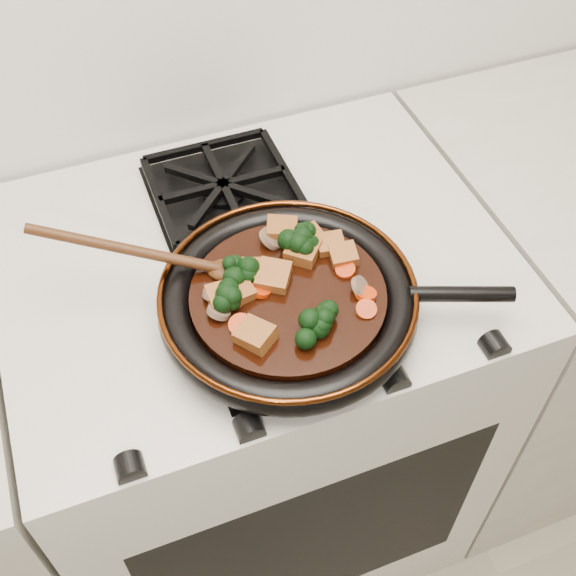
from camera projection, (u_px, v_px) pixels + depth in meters
name	position (u px, v px, depth m)	size (l,w,h in m)	color
stove	(261.00, 408.00, 1.43)	(0.76, 0.60, 0.90)	beige
burner_grate_front	(285.00, 318.00, 0.99)	(0.23, 0.23, 0.03)	black
burner_grate_back	(223.00, 189.00, 1.16)	(0.23, 0.23, 0.03)	black
skillet	(290.00, 300.00, 0.97)	(0.46, 0.35, 0.05)	black
braising_sauce	(288.00, 298.00, 0.97)	(0.26, 0.26, 0.02)	black
tofu_cube_0	(343.00, 256.00, 1.00)	(0.04, 0.03, 0.02)	#935222
tofu_cube_1	(303.00, 252.00, 1.00)	(0.04, 0.04, 0.02)	#935222
tofu_cube_2	(309.00, 237.00, 1.02)	(0.04, 0.03, 0.02)	#935222
tofu_cube_3	(223.00, 297.00, 0.95)	(0.04, 0.04, 0.02)	#935222
tofu_cube_4	(238.00, 292.00, 0.95)	(0.04, 0.04, 0.02)	#935222
tofu_cube_5	(248.00, 272.00, 0.98)	(0.04, 0.04, 0.02)	#935222
tofu_cube_6	(273.00, 277.00, 0.97)	(0.04, 0.05, 0.02)	#935222
tofu_cube_7	(255.00, 336.00, 0.91)	(0.04, 0.04, 0.02)	#935222
tofu_cube_8	(282.00, 230.00, 1.03)	(0.04, 0.04, 0.02)	#935222
tofu_cube_9	(330.00, 245.00, 1.01)	(0.03, 0.04, 0.02)	#935222
broccoli_floret_0	(313.00, 333.00, 0.91)	(0.06, 0.06, 0.05)	black
broccoli_floret_1	(223.00, 301.00, 0.94)	(0.06, 0.06, 0.05)	black
broccoli_floret_2	(306.00, 239.00, 1.01)	(0.06, 0.06, 0.06)	black
broccoli_floret_3	(321.00, 320.00, 0.92)	(0.05, 0.05, 0.05)	black
broccoli_floret_4	(240.00, 271.00, 0.97)	(0.06, 0.06, 0.05)	black
broccoli_floret_5	(297.00, 248.00, 1.00)	(0.06, 0.06, 0.06)	black
carrot_coin_0	(366.00, 309.00, 0.94)	(0.03, 0.03, 0.01)	red
carrot_coin_1	(366.00, 294.00, 0.96)	(0.03, 0.03, 0.01)	red
carrot_coin_2	(241.00, 325.00, 0.92)	(0.03, 0.03, 0.01)	red
carrot_coin_3	(225.00, 295.00, 0.96)	(0.03, 0.03, 0.01)	red
carrot_coin_4	(345.00, 270.00, 0.98)	(0.03, 0.03, 0.01)	red
carrot_coin_5	(260.00, 290.00, 0.96)	(0.03, 0.03, 0.01)	red
mushroom_slice_0	(361.00, 288.00, 0.96)	(0.03, 0.03, 0.01)	brown
mushroom_slice_1	(215.00, 295.00, 0.95)	(0.03, 0.03, 0.01)	brown
mushroom_slice_2	(277.00, 238.00, 1.02)	(0.03, 0.03, 0.01)	brown
mushroom_slice_3	(271.00, 239.00, 1.02)	(0.04, 0.04, 0.01)	brown
mushroom_slice_4	(219.00, 312.00, 0.93)	(0.03, 0.03, 0.01)	brown
wooden_spoon	(169.00, 258.00, 0.97)	(0.16, 0.09, 0.27)	#43220E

